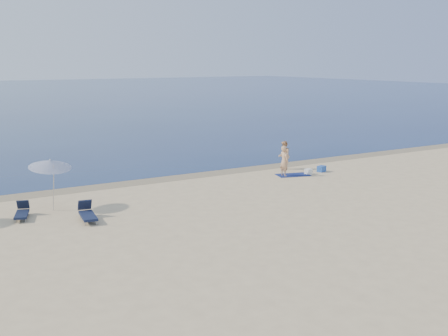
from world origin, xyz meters
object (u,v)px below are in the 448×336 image
object	(u,v)px
person_left	(284,161)
blue_cooler	(322,169)
umbrella_near	(50,164)
person_right	(284,155)

from	to	relation	value
person_left	blue_cooler	xyz separation A→B (m)	(2.67, -0.14, -0.70)
person_left	umbrella_near	size ratio (longest dim) A/B	0.72
umbrella_near	person_left	bearing A→B (deg)	-5.09
person_right	blue_cooler	world-z (taller)	person_right
person_right	umbrella_near	world-z (taller)	umbrella_near
person_left	blue_cooler	distance (m)	2.77
person_left	person_right	xyz separation A→B (m)	(1.19, 1.58, -0.01)
blue_cooler	umbrella_near	bearing A→B (deg)	163.89
blue_cooler	umbrella_near	xyz separation A→B (m)	(-15.84, -0.36, 1.88)
person_right	person_left	bearing A→B (deg)	0.81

